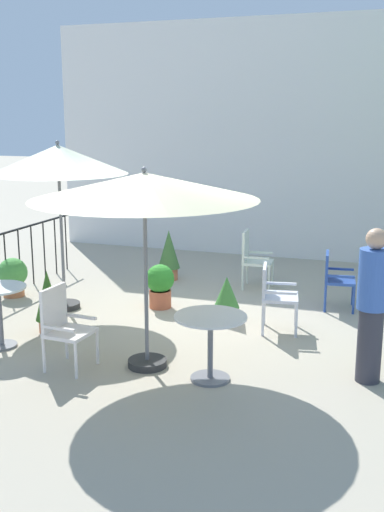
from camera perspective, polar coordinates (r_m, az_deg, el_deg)
name	(u,v)px	position (r m, az deg, el deg)	size (l,w,h in m)	color
ground_plane	(187,329)	(8.33, -0.49, -6.68)	(60.00, 60.00, 0.00)	#AEA38E
villa_facade	(268,140)	(12.48, 6.95, 10.50)	(8.85, 0.30, 4.60)	white
patio_umbrella_0	(144,188)	(6.65, -4.41, 6.24)	(2.47, 2.47, 2.24)	#2D2D2D
patio_umbrella_1	(58,161)	(8.99, -12.17, 8.50)	(1.96, 1.96, 2.43)	#2D2D2D
cafe_table_1	(210,335)	(6.62, 1.70, -7.26)	(0.77, 0.77, 0.72)	silver
patio_chair_0	(274,292)	(8.18, 7.56, -3.32)	(0.54, 0.57, 0.88)	silver
patio_chair_2	(253,256)	(10.19, 5.59, -0.02)	(0.50, 0.49, 0.95)	silver
patio_chair_3	(335,276)	(9.29, 12.97, -1.81)	(0.48, 0.53, 0.83)	#28499C
patio_chair_4	(63,323)	(7.09, -11.73, -6.06)	(0.48, 0.51, 0.93)	white
potted_plant_0	(160,284)	(9.14, -2.94, -2.60)	(0.42, 0.42, 0.65)	#C76141
potted_plant_1	(13,276)	(10.10, -16.10, -1.74)	(0.46, 0.46, 0.61)	#BD7046
potted_plant_3	(169,253)	(10.67, -2.13, 0.24)	(0.38, 0.38, 0.86)	#BD6B45
potted_plant_4	(48,299)	(8.30, -13.08, -3.90)	(0.33, 0.33, 0.83)	#BD6B48
potted_plant_5	(227,297)	(8.55, 3.20, -3.79)	(0.36, 0.36, 0.63)	brown
standing_person	(372,304)	(6.75, 16.18, -4.27)	(0.35, 0.35, 1.66)	#33333D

